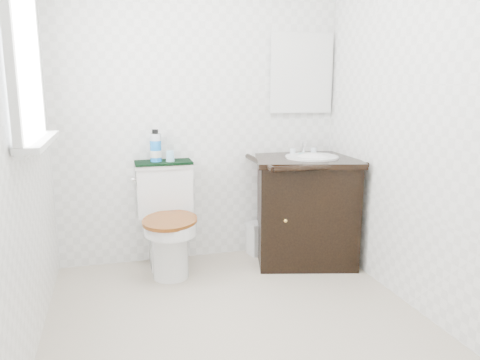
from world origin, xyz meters
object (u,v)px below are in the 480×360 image
toilet (167,225)px  cup (170,156)px  mouthwash_bottle (156,147)px  trash_bin (259,238)px  vanity (305,206)px

toilet → cup: 0.51m
mouthwash_bottle → cup: (0.10, -0.03, -0.07)m
mouthwash_bottle → cup: mouthwash_bottle is taller
toilet → trash_bin: (0.75, 0.13, -0.21)m
mouthwash_bottle → cup: bearing=-14.7°
trash_bin → mouthwash_bottle: bearing=-179.7°
toilet → vanity: 1.08m
toilet → vanity: bearing=-3.5°
trash_bin → cup: 1.00m
mouthwash_bottle → trash_bin: bearing=0.3°
toilet → cup: bearing=64.0°
toilet → trash_bin: 0.79m
toilet → cup: size_ratio=9.76×
vanity → trash_bin: size_ratio=3.42×
vanity → cup: size_ratio=11.40×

